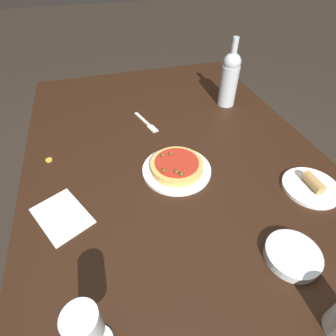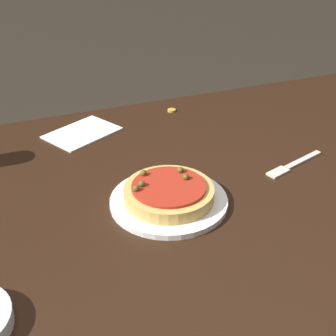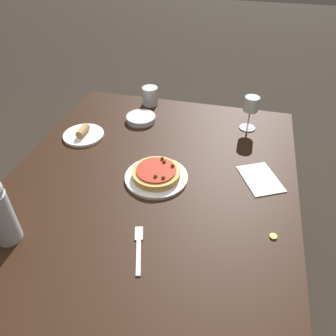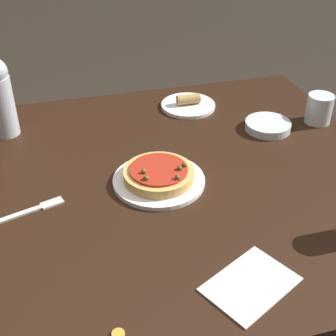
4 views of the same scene
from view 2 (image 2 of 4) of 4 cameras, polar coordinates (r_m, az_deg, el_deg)
dining_table at (r=1.04m, az=7.14°, el=-6.89°), size 1.53×1.09×0.78m
dinner_plate at (r=0.96m, az=0.10°, el=-4.04°), size 0.24×0.24×0.01m
pizza at (r=0.94m, az=0.08°, el=-2.96°), size 0.18×0.18×0.04m
fork at (r=1.13m, az=14.89°, el=0.33°), size 0.18×0.07×0.00m
paper_napkin at (r=1.26m, az=-10.42°, el=4.25°), size 0.22×0.19×0.00m
bottle_cap at (r=1.37m, az=0.44°, el=7.04°), size 0.02×0.02×0.01m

